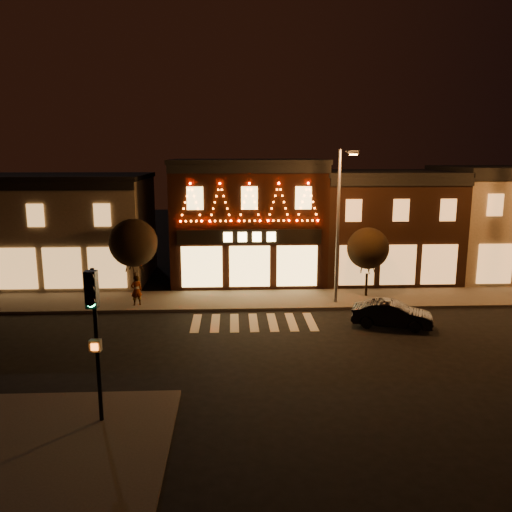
{
  "coord_description": "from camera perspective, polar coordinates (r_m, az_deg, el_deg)",
  "views": [
    {
      "loc": [
        -1.05,
        -21.59,
        8.67
      ],
      "look_at": [
        0.13,
        4.0,
        3.55
      ],
      "focal_mm": 35.98,
      "sensor_mm": 36.0,
      "label": 1
    }
  ],
  "objects": [
    {
      "name": "tree_left",
      "position": [
        31.2,
        -13.48,
        1.42
      ],
      "size": [
        2.85,
        2.85,
        4.77
      ],
      "rotation": [
        0.0,
        0.0,
        0.08
      ],
      "color": "black",
      "rests_on": "sidewalk_far"
    },
    {
      "name": "sidewalk_far",
      "position": [
        30.96,
        3.13,
        -4.83
      ],
      "size": [
        44.0,
        4.0,
        0.15
      ],
      "primitive_type": "cube",
      "color": "#47423D",
      "rests_on": "ground"
    },
    {
      "name": "traffic_signal_near",
      "position": [
        16.74,
        -17.57,
        -6.42
      ],
      "size": [
        0.37,
        0.52,
        5.07
      ],
      "rotation": [
        0.0,
        0.0,
        -0.06
      ],
      "color": "black",
      "rests_on": "sidewalk_near"
    },
    {
      "name": "streetlamp_mid",
      "position": [
        29.24,
        9.32,
        4.52
      ],
      "size": [
        0.73,
        2.01,
        8.76
      ],
      "rotation": [
        0.0,
        0.0,
        -0.2
      ],
      "color": "#59595E",
      "rests_on": "sidewalk_far"
    },
    {
      "name": "building_pulp",
      "position": [
        35.86,
        -0.94,
        4.08
      ],
      "size": [
        10.2,
        8.34,
        8.3
      ],
      "color": "black",
      "rests_on": "ground"
    },
    {
      "name": "building_right_a",
      "position": [
        37.43,
        13.78,
        3.44
      ],
      "size": [
        9.2,
        8.28,
        7.5
      ],
      "color": "#311B11",
      "rests_on": "ground"
    },
    {
      "name": "sidewalk_near",
      "position": [
        17.38,
        -21.79,
        -19.22
      ],
      "size": [
        7.0,
        7.0,
        0.15
      ],
      "primitive_type": "cube",
      "color": "#47423D",
      "rests_on": "ground"
    },
    {
      "name": "building_left",
      "position": [
        37.86,
        -21.04,
        2.95
      ],
      "size": [
        12.2,
        8.28,
        7.3
      ],
      "color": "#6F664F",
      "rests_on": "ground"
    },
    {
      "name": "tree_right",
      "position": [
        31.54,
        12.34,
        0.84
      ],
      "size": [
        2.51,
        2.51,
        4.2
      ],
      "rotation": [
        0.0,
        0.0,
        -0.01
      ],
      "color": "black",
      "rests_on": "sidewalk_far"
    },
    {
      "name": "pedestrian",
      "position": [
        30.1,
        -13.15,
        -3.74
      ],
      "size": [
        0.74,
        0.62,
        1.72
      ],
      "primitive_type": "imported",
      "rotation": [
        0.0,
        0.0,
        3.53
      ],
      "color": "gray",
      "rests_on": "sidewalk_far"
    },
    {
      "name": "building_right_b",
      "position": [
        40.87,
        26.01,
        3.47
      ],
      "size": [
        9.2,
        8.28,
        7.8
      ],
      "color": "#6F664F",
      "rests_on": "ground"
    },
    {
      "name": "ground",
      "position": [
        23.28,
        0.14,
        -10.56
      ],
      "size": [
        120.0,
        120.0,
        0.0
      ],
      "primitive_type": "plane",
      "color": "black",
      "rests_on": "ground"
    },
    {
      "name": "dark_sedan",
      "position": [
        27.1,
        14.87,
        -6.29
      ],
      "size": [
        4.22,
        2.58,
        1.31
      ],
      "primitive_type": "imported",
      "rotation": [
        0.0,
        0.0,
        1.25
      ],
      "color": "black",
      "rests_on": "ground"
    }
  ]
}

